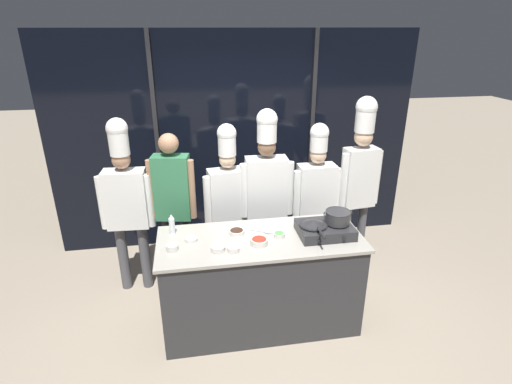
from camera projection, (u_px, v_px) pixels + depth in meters
The scene contains 21 objects.
ground_plane at pixel (260, 321), 3.98m from camera, with size 24.00×24.00×0.00m, color gray.
window_wall_back at pixel (236, 143), 5.05m from camera, with size 4.56×0.09×2.70m.
demo_counter at pixel (260, 281), 3.79m from camera, with size 1.86×0.77×0.94m.
portable_stove at pixel (325, 229), 3.66m from camera, with size 0.49×0.39×0.11m.
frying_pan at pixel (314, 223), 3.61m from camera, with size 0.26×0.45×0.05m.
stock_pot at pixel (338, 217), 3.63m from camera, with size 0.26×0.23×0.12m.
squeeze_bottle_clear at pixel (172, 224), 3.66m from camera, with size 0.05×0.05×0.20m.
prep_bowl_scallions at pixel (279, 235), 3.62m from camera, with size 0.11×0.11×0.05m.
prep_bowl_garlic at pixel (233, 249), 3.39m from camera, with size 0.11×0.11×0.05m.
prep_bowl_noodles at pixel (218, 248), 3.39m from camera, with size 0.13×0.13×0.05m.
prep_bowl_chicken at pixel (191, 239), 3.56m from camera, with size 0.11×0.11×0.03m.
prep_bowl_soy_glaze at pixel (237, 232), 3.68m from camera, with size 0.15×0.15×0.04m.
prep_bowl_rice at pixel (172, 247), 3.40m from camera, with size 0.10×0.10×0.06m.
prep_bowl_chili_flakes at pixel (259, 241), 3.50m from camera, with size 0.16×0.16×0.06m.
serving_spoon_slotted at pixel (265, 232), 3.71m from camera, with size 0.23×0.14×0.02m.
chef_head at pixel (126, 197), 4.09m from camera, with size 0.55×0.24×1.91m.
person_guest at pixel (173, 197), 4.12m from camera, with size 0.47×0.25×1.75m.
chef_sous at pixel (228, 195), 4.28m from camera, with size 0.55×0.28×1.82m.
chef_line at pixel (266, 186), 4.27m from camera, with size 0.58×0.24×1.96m.
chef_pastry at pixel (316, 191), 4.39m from camera, with size 0.54×0.22×1.79m.
chef_apprentice at pixel (360, 170), 4.38m from camera, with size 0.48×0.23×2.06m.
Camera 1 is at (-0.57, -3.12, 2.72)m, focal length 28.00 mm.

